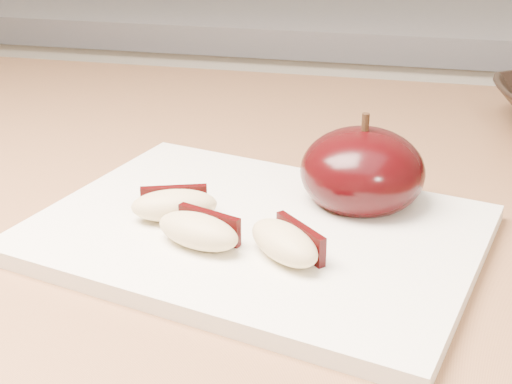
# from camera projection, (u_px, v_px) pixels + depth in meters

# --- Properties ---
(back_cabinet) EXTENTS (2.40, 0.62, 0.94)m
(back_cabinet) POSITION_uv_depth(u_px,v_px,m) (350.00, 240.00, 1.40)
(back_cabinet) COLOR silver
(back_cabinet) RESTS_ON ground
(cutting_board) EXTENTS (0.34, 0.28, 0.01)m
(cutting_board) POSITION_uv_depth(u_px,v_px,m) (256.00, 232.00, 0.49)
(cutting_board) COLOR white
(cutting_board) RESTS_ON island_counter
(apple_half) EXTENTS (0.09, 0.09, 0.08)m
(apple_half) POSITION_uv_depth(u_px,v_px,m) (362.00, 171.00, 0.52)
(apple_half) COLOR black
(apple_half) RESTS_ON cutting_board
(apple_wedge_a) EXTENTS (0.07, 0.05, 0.02)m
(apple_wedge_a) POSITION_uv_depth(u_px,v_px,m) (174.00, 205.00, 0.50)
(apple_wedge_a) COLOR #CFB883
(apple_wedge_a) RESTS_ON cutting_board
(apple_wedge_b) EXTENTS (0.07, 0.05, 0.02)m
(apple_wedge_b) POSITION_uv_depth(u_px,v_px,m) (199.00, 230.00, 0.46)
(apple_wedge_b) COLOR #CFB883
(apple_wedge_b) RESTS_ON cutting_board
(apple_wedge_c) EXTENTS (0.06, 0.06, 0.02)m
(apple_wedge_c) POSITION_uv_depth(u_px,v_px,m) (286.00, 242.00, 0.45)
(apple_wedge_c) COLOR #CFB883
(apple_wedge_c) RESTS_ON cutting_board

